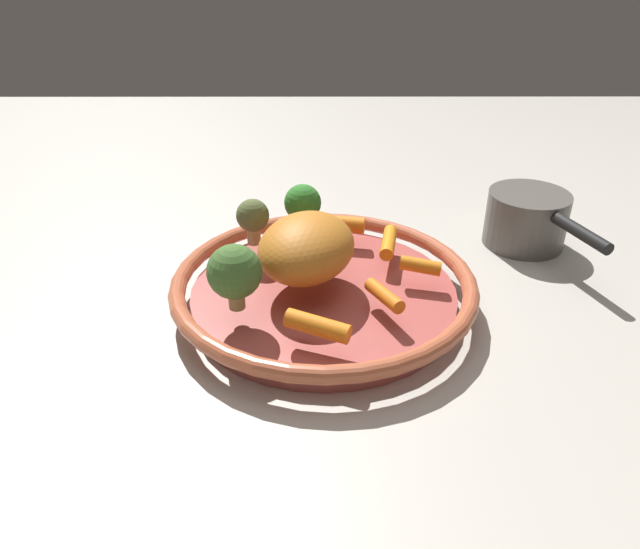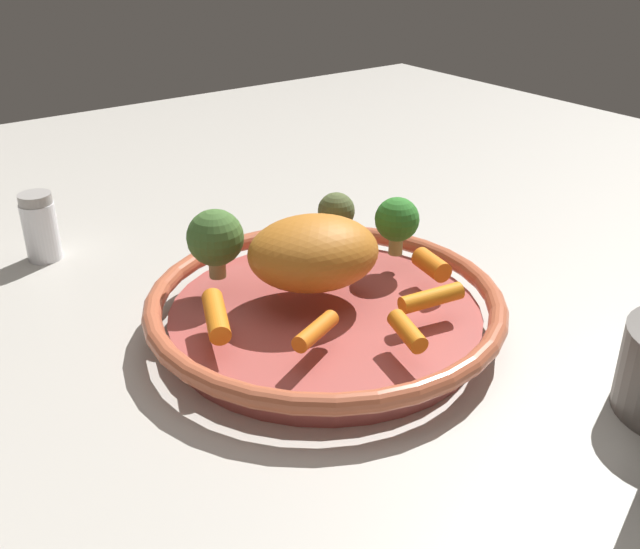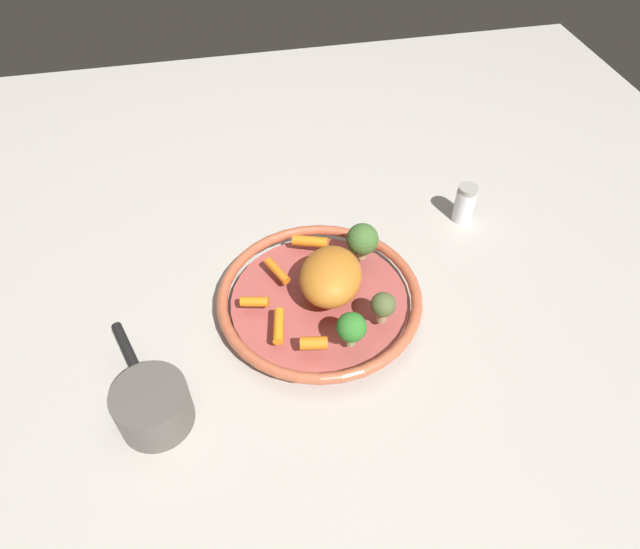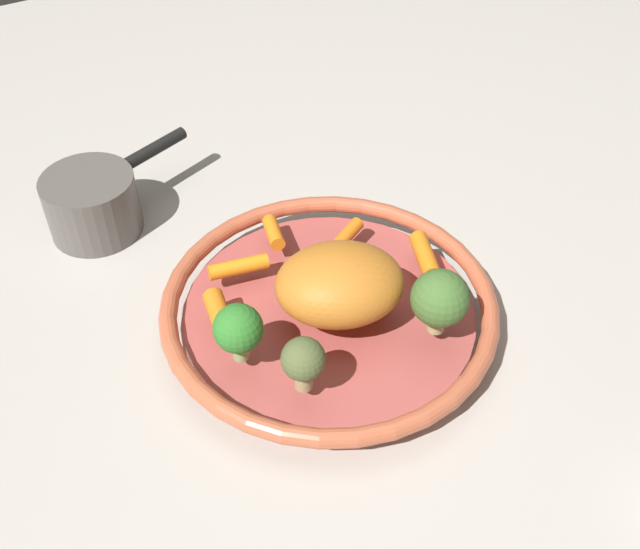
% 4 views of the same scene
% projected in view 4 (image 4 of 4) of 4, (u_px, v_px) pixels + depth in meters
% --- Properties ---
extents(ground_plane, '(2.02, 2.02, 0.00)m').
position_uv_depth(ground_plane, '(329.00, 325.00, 0.82)').
color(ground_plane, '#B7B2A8').
extents(serving_bowl, '(0.36, 0.36, 0.04)m').
position_uv_depth(serving_bowl, '(329.00, 310.00, 0.80)').
color(serving_bowl, '#A84C47').
rests_on(serving_bowl, ground_plane).
extents(roast_chicken_piece, '(0.16, 0.15, 0.07)m').
position_uv_depth(roast_chicken_piece, '(343.00, 283.00, 0.75)').
color(roast_chicken_piece, '#C17023').
rests_on(roast_chicken_piece, serving_bowl).
extents(baby_carrot_near_rim, '(0.07, 0.03, 0.02)m').
position_uv_depth(baby_carrot_near_rim, '(239.00, 267.00, 0.81)').
color(baby_carrot_near_rim, orange).
rests_on(baby_carrot_near_rim, serving_bowl).
extents(baby_carrot_right, '(0.03, 0.05, 0.02)m').
position_uv_depth(baby_carrot_right, '(274.00, 232.00, 0.85)').
color(baby_carrot_right, orange).
rests_on(baby_carrot_right, serving_bowl).
extents(baby_carrot_back, '(0.04, 0.07, 0.02)m').
position_uv_depth(baby_carrot_back, '(425.00, 256.00, 0.82)').
color(baby_carrot_back, orange).
rests_on(baby_carrot_back, serving_bowl).
extents(baby_carrot_center, '(0.03, 0.05, 0.02)m').
position_uv_depth(baby_carrot_center, '(218.00, 310.00, 0.76)').
color(baby_carrot_center, orange).
rests_on(baby_carrot_center, serving_bowl).
extents(baby_carrot_left, '(0.06, 0.04, 0.02)m').
position_uv_depth(baby_carrot_left, '(344.00, 238.00, 0.85)').
color(baby_carrot_left, orange).
rests_on(baby_carrot_left, serving_bowl).
extents(broccoli_floret_large, '(0.06, 0.06, 0.07)m').
position_uv_depth(broccoli_floret_large, '(440.00, 299.00, 0.73)').
color(broccoli_floret_large, tan).
rests_on(broccoli_floret_large, serving_bowl).
extents(broccoli_floret_small, '(0.04, 0.04, 0.06)m').
position_uv_depth(broccoli_floret_small, '(303.00, 361.00, 0.68)').
color(broccoli_floret_small, tan).
rests_on(broccoli_floret_small, serving_bowl).
extents(broccoli_floret_edge, '(0.05, 0.05, 0.06)m').
position_uv_depth(broccoli_floret_edge, '(238.00, 329.00, 0.70)').
color(broccoli_floret_edge, '#95AB66').
rests_on(broccoli_floret_edge, serving_bowl).
extents(saucepan, '(0.20, 0.11, 0.08)m').
position_uv_depth(saucepan, '(94.00, 203.00, 0.91)').
color(saucepan, '#56514C').
rests_on(saucepan, ground_plane).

